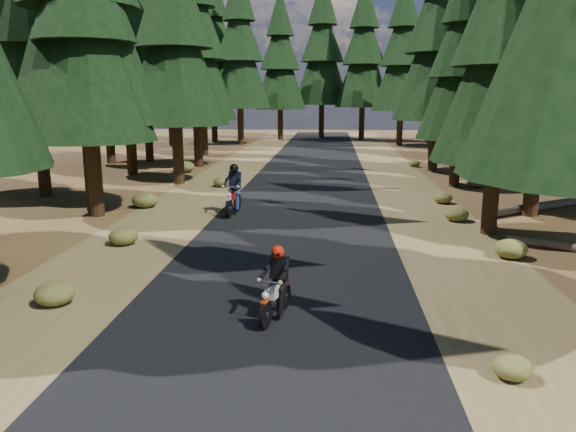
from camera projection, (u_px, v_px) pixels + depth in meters
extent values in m
plane|color=#4A2F1A|center=(283.00, 273.00, 13.64)|extent=(120.00, 120.00, 0.00)
cube|color=black|center=(296.00, 226.00, 18.51)|extent=(6.00, 100.00, 0.01)
cube|color=brown|center=(160.00, 224.00, 18.87)|extent=(3.20, 100.00, 0.01)
cube|color=brown|center=(438.00, 229.00, 18.16)|extent=(3.20, 100.00, 0.01)
cylinder|color=black|center=(92.00, 141.00, 19.66)|extent=(0.51, 0.51, 5.34)
cone|color=black|center=(85.00, 42.00, 18.96)|extent=(4.54, 4.54, 6.68)
cylinder|color=black|center=(494.00, 162.00, 17.08)|extent=(0.48, 0.48, 4.52)
cone|color=black|center=(501.00, 66.00, 16.49)|extent=(3.84, 3.84, 5.65)
cylinder|color=black|center=(88.00, 124.00, 20.35)|extent=(0.56, 0.56, 6.43)
cone|color=black|center=(80.00, 8.00, 19.51)|extent=(5.46, 5.46, 8.03)
cylinder|color=black|center=(537.00, 134.00, 19.61)|extent=(0.53, 0.53, 5.84)
cone|color=black|center=(547.00, 25.00, 18.85)|extent=(4.96, 4.96, 7.30)
cylinder|color=black|center=(40.00, 131.00, 23.59)|extent=(0.52, 0.52, 5.56)
cone|color=black|center=(32.00, 45.00, 22.87)|extent=(4.73, 4.73, 6.95)
cylinder|color=black|center=(177.00, 125.00, 27.07)|extent=(0.53, 0.53, 5.72)
cone|color=black|center=(174.00, 48.00, 26.33)|extent=(4.86, 4.86, 7.15)
cylinder|color=black|center=(457.00, 139.00, 26.36)|extent=(0.48, 0.48, 4.51)
cone|color=black|center=(460.00, 77.00, 25.77)|extent=(3.83, 3.83, 5.64)
cone|color=black|center=(463.00, 31.00, 25.34)|extent=(2.93, 2.93, 4.06)
cylinder|color=black|center=(129.00, 116.00, 30.15)|extent=(0.55, 0.55, 6.37)
cone|color=black|center=(125.00, 39.00, 29.32)|extent=(5.41, 5.41, 7.96)
cylinder|color=black|center=(516.00, 116.00, 28.55)|extent=(0.56, 0.56, 6.47)
cone|color=black|center=(523.00, 33.00, 27.71)|extent=(5.50, 5.50, 8.09)
cylinder|color=black|center=(197.00, 120.00, 33.82)|extent=(0.53, 0.53, 5.64)
cone|color=black|center=(195.00, 59.00, 33.09)|extent=(4.79, 4.79, 7.05)
cone|color=black|center=(194.00, 14.00, 32.56)|extent=(3.67, 3.67, 5.08)
cylinder|color=black|center=(435.00, 120.00, 31.75)|extent=(0.53, 0.53, 5.83)
cone|color=black|center=(438.00, 53.00, 30.99)|extent=(4.95, 4.95, 7.29)
cone|color=black|center=(441.00, 3.00, 30.44)|extent=(3.79, 3.79, 5.25)
cylinder|color=black|center=(148.00, 120.00, 36.54)|extent=(0.52, 0.52, 5.45)
cone|color=black|center=(145.00, 66.00, 35.83)|extent=(4.63, 4.63, 6.81)
cone|color=black|center=(143.00, 26.00, 35.32)|extent=(3.54, 3.54, 4.90)
cylinder|color=black|center=(495.00, 127.00, 35.83)|extent=(0.48, 0.48, 4.61)
cone|color=black|center=(499.00, 80.00, 35.23)|extent=(3.92, 3.92, 5.77)
cone|color=black|center=(501.00, 46.00, 34.79)|extent=(3.00, 3.00, 4.15)
cone|color=black|center=(504.00, 11.00, 34.36)|extent=(2.08, 2.08, 3.46)
cylinder|color=black|center=(204.00, 125.00, 40.57)|extent=(0.48, 0.48, 4.42)
cone|color=black|center=(203.00, 86.00, 39.99)|extent=(3.76, 3.76, 5.52)
cone|color=black|center=(202.00, 57.00, 39.58)|extent=(2.87, 2.87, 3.98)
cone|color=black|center=(201.00, 27.00, 39.16)|extent=(1.99, 1.99, 3.31)
cylinder|color=black|center=(433.00, 115.00, 40.11)|extent=(0.53, 0.53, 5.76)
cone|color=black|center=(436.00, 63.00, 39.35)|extent=(4.90, 4.90, 7.21)
cone|color=black|center=(438.00, 25.00, 38.81)|extent=(3.75, 3.75, 5.19)
cylinder|color=black|center=(175.00, 119.00, 46.00)|extent=(0.49, 0.49, 4.75)
cone|color=black|center=(173.00, 82.00, 45.38)|extent=(4.04, 4.04, 5.93)
cone|color=black|center=(172.00, 55.00, 44.93)|extent=(3.09, 3.09, 4.27)
cone|color=black|center=(171.00, 27.00, 44.48)|extent=(2.14, 2.14, 3.56)
cylinder|color=black|center=(487.00, 115.00, 43.34)|extent=(0.53, 0.53, 5.66)
cone|color=black|center=(490.00, 67.00, 42.61)|extent=(4.81, 4.81, 7.07)
cone|color=black|center=(493.00, 32.00, 42.08)|extent=(3.68, 3.68, 5.09)
cylinder|color=black|center=(108.00, 113.00, 35.41)|extent=(0.56, 0.56, 6.40)
cone|color=black|center=(104.00, 47.00, 34.58)|extent=(5.44, 5.44, 8.00)
cylinder|color=black|center=(511.00, 115.00, 37.37)|extent=(0.54, 0.54, 6.00)
cone|color=black|center=(516.00, 57.00, 36.59)|extent=(5.10, 5.10, 7.50)
cone|color=black|center=(519.00, 13.00, 36.03)|extent=(3.90, 3.90, 5.40)
cylinder|color=black|center=(240.00, 108.00, 49.58)|extent=(0.56, 0.56, 6.40)
cone|color=black|center=(240.00, 61.00, 48.75)|extent=(5.44, 5.44, 8.00)
cone|color=black|center=(239.00, 27.00, 48.15)|extent=(4.16, 4.16, 5.76)
cylinder|color=black|center=(400.00, 111.00, 48.56)|extent=(0.54, 0.54, 6.00)
cone|color=black|center=(402.00, 66.00, 47.77)|extent=(5.10, 5.10, 7.50)
cone|color=black|center=(404.00, 33.00, 47.21)|extent=(3.90, 3.90, 5.40)
cylinder|color=black|center=(214.00, 105.00, 52.69)|extent=(0.57, 0.57, 6.80)
cone|color=black|center=(213.00, 58.00, 51.81)|extent=(5.78, 5.78, 8.50)
cone|color=black|center=(212.00, 24.00, 51.17)|extent=(4.42, 4.42, 6.12)
cylinder|color=black|center=(430.00, 108.00, 51.21)|extent=(0.56, 0.56, 6.40)
cone|color=black|center=(432.00, 62.00, 50.38)|extent=(5.44, 5.44, 8.00)
cone|color=black|center=(434.00, 29.00, 49.78)|extent=(4.16, 4.16, 5.76)
cylinder|color=black|center=(280.00, 109.00, 55.25)|extent=(0.54, 0.54, 6.00)
cone|color=black|center=(280.00, 70.00, 54.46)|extent=(5.10, 5.10, 7.50)
cone|color=black|center=(280.00, 41.00, 53.90)|extent=(3.90, 3.90, 5.40)
cone|color=black|center=(280.00, 11.00, 53.34)|extent=(2.70, 2.70, 4.50)
cylinder|color=black|center=(362.00, 107.00, 54.59)|extent=(0.56, 0.56, 6.40)
cone|color=black|center=(363.00, 65.00, 53.76)|extent=(5.44, 5.44, 8.00)
cone|color=black|center=(364.00, 33.00, 53.16)|extent=(4.16, 4.16, 5.76)
cone|color=black|center=(365.00, 1.00, 52.56)|extent=(2.88, 2.88, 4.80)
cylinder|color=black|center=(322.00, 104.00, 57.78)|extent=(0.57, 0.57, 6.80)
cone|color=black|center=(322.00, 62.00, 56.90)|extent=(5.78, 5.78, 8.50)
cone|color=black|center=(323.00, 30.00, 56.26)|extent=(4.42, 4.42, 6.12)
cylinder|color=black|center=(171.00, 113.00, 49.15)|extent=(0.52, 0.52, 5.60)
cone|color=black|center=(169.00, 72.00, 48.42)|extent=(4.76, 4.76, 7.00)
cone|color=black|center=(168.00, 41.00, 47.89)|extent=(3.64, 3.64, 5.04)
cone|color=black|center=(167.00, 10.00, 47.37)|extent=(2.52, 2.52, 4.20)
cylinder|color=black|center=(474.00, 111.00, 47.12)|extent=(0.54, 0.54, 6.00)
cone|color=black|center=(477.00, 65.00, 46.34)|extent=(5.10, 5.10, 7.50)
cone|color=black|center=(479.00, 31.00, 45.78)|extent=(3.90, 3.90, 5.40)
cylinder|color=#4C4233|center=(539.00, 207.00, 21.05)|extent=(4.50, 3.20, 0.32)
ellipsoid|color=#474C1E|center=(478.00, 182.00, 26.29)|extent=(0.95, 0.95, 0.57)
ellipsoid|color=#474C1E|center=(145.00, 200.00, 21.62)|extent=(0.98, 0.98, 0.59)
ellipsoid|color=#474C1E|center=(55.00, 293.00, 11.51)|extent=(0.82, 0.82, 0.49)
ellipsoid|color=#474C1E|center=(457.00, 214.00, 19.25)|extent=(0.82, 0.82, 0.49)
ellipsoid|color=#474C1E|center=(443.00, 198.00, 22.45)|extent=(0.74, 0.74, 0.44)
ellipsoid|color=#474C1E|center=(415.00, 164.00, 34.13)|extent=(0.69, 0.69, 0.41)
ellipsoid|color=#474C1E|center=(222.00, 182.00, 26.61)|extent=(0.81, 0.81, 0.49)
ellipsoid|color=#474C1E|center=(512.00, 367.00, 8.50)|extent=(0.62, 0.62, 0.37)
ellipsoid|color=#474C1E|center=(185.00, 167.00, 31.66)|extent=(1.07, 1.07, 0.64)
ellipsoid|color=#474C1E|center=(511.00, 249.00, 14.84)|extent=(0.85, 0.85, 0.51)
ellipsoid|color=#474C1E|center=(123.00, 236.00, 16.19)|extent=(0.84, 0.84, 0.50)
cube|color=black|center=(275.00, 271.00, 10.64)|extent=(0.36, 0.27, 0.46)
sphere|color=red|center=(275.00, 254.00, 10.57)|extent=(0.31, 0.31, 0.26)
cube|color=black|center=(233.00, 181.00, 20.17)|extent=(0.42, 0.28, 0.59)
sphere|color=black|center=(233.00, 169.00, 20.08)|extent=(0.35, 0.35, 0.33)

